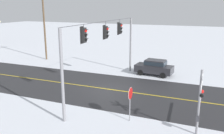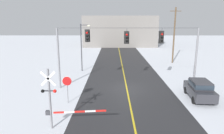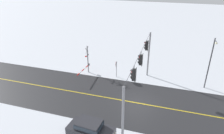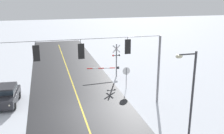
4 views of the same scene
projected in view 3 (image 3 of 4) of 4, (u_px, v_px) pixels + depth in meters
name	position (u px, v px, depth m)	size (l,w,h in m)	color
ground_plane	(138.00, 103.00, 22.74)	(160.00, 160.00, 0.00)	silver
road_asphalt	(195.00, 113.00, 21.14)	(9.00, 80.00, 0.01)	#28282B
lane_centre_line	(195.00, 113.00, 21.14)	(0.14, 72.00, 0.01)	gold
signal_span	(140.00, 68.00, 20.99)	(14.20, 0.47, 6.22)	gray
stop_sign	(116.00, 65.00, 27.63)	(0.80, 0.09, 2.35)	gray
railroad_crossing	(87.00, 60.00, 28.51)	(4.06, 0.31, 4.00)	gray
parked_car_charcoal	(90.00, 129.00, 17.69)	(2.09, 4.31, 1.74)	#2D2D33
streetlamp_near	(211.00, 60.00, 23.88)	(1.39, 0.28, 6.50)	#38383D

